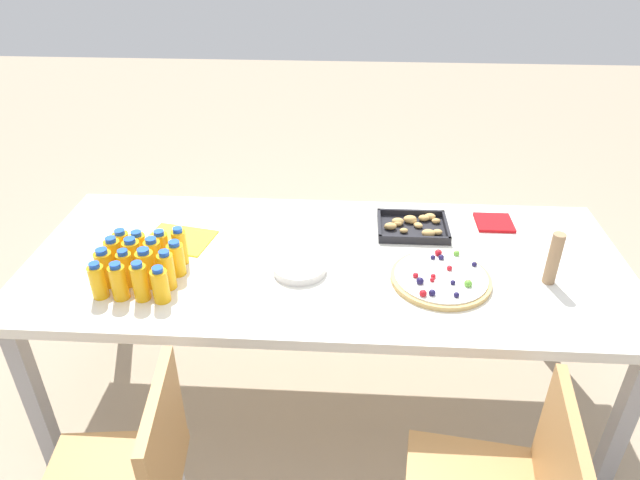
{
  "coord_description": "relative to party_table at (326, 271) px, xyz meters",
  "views": [
    {
      "loc": [
        0.08,
        -1.81,
        1.93
      ],
      "look_at": [
        -0.03,
        0.1,
        0.76
      ],
      "focal_mm": 31.98,
      "sensor_mm": 36.0,
      "label": 1
    }
  ],
  "objects": [
    {
      "name": "fruit_pizza",
      "position": [
        0.42,
        -0.13,
        0.07
      ],
      "size": [
        0.36,
        0.36,
        0.05
      ],
      "color": "tan",
      "rests_on": "party_table"
    },
    {
      "name": "juice_bottle_9",
      "position": [
        -0.69,
        -0.14,
        0.13
      ],
      "size": [
        0.06,
        0.06,
        0.15
      ],
      "color": "#F9AC14",
      "rests_on": "party_table"
    },
    {
      "name": "ground_plane",
      "position": [
        0.0,
        0.0,
        -0.69
      ],
      "size": [
        12.0,
        12.0,
        0.0
      ],
      "primitive_type": "plane",
      "color": "tan"
    },
    {
      "name": "juice_bottle_1",
      "position": [
        -0.69,
        -0.29,
        0.13
      ],
      "size": [
        0.06,
        0.06,
        0.14
      ],
      "color": "#F9AC14",
      "rests_on": "party_table"
    },
    {
      "name": "juice_bottle_3",
      "position": [
        -0.54,
        -0.3,
        0.12
      ],
      "size": [
        0.06,
        0.06,
        0.13
      ],
      "color": "#F8AD14",
      "rests_on": "party_table"
    },
    {
      "name": "juice_bottle_7",
      "position": [
        -0.54,
        -0.22,
        0.13
      ],
      "size": [
        0.05,
        0.05,
        0.15
      ],
      "color": "#FAAD14",
      "rests_on": "party_table"
    },
    {
      "name": "plate_stack",
      "position": [
        -0.09,
        -0.09,
        0.07
      ],
      "size": [
        0.2,
        0.2,
        0.03
      ],
      "color": "silver",
      "rests_on": "party_table"
    },
    {
      "name": "napkin_stack",
      "position": [
        0.69,
        0.3,
        0.07
      ],
      "size": [
        0.15,
        0.15,
        0.01
      ],
      "primitive_type": "cube",
      "color": "red",
      "rests_on": "party_table"
    },
    {
      "name": "paper_folder",
      "position": [
        -0.6,
        0.1,
        0.06
      ],
      "size": [
        0.3,
        0.25,
        0.01
      ],
      "primitive_type": "cube",
      "rotation": [
        0.0,
        0.0,
        -0.2
      ],
      "color": "yellow",
      "rests_on": "party_table"
    },
    {
      "name": "juice_bottle_15",
      "position": [
        -0.54,
        -0.06,
        0.13
      ],
      "size": [
        0.05,
        0.05,
        0.15
      ],
      "color": "#FAAC14",
      "rests_on": "party_table"
    },
    {
      "name": "juice_bottle_0",
      "position": [
        -0.76,
        -0.29,
        0.12
      ],
      "size": [
        0.05,
        0.05,
        0.14
      ],
      "color": "#F8AF14",
      "rests_on": "party_table"
    },
    {
      "name": "juice_bottle_2",
      "position": [
        -0.61,
        -0.29,
        0.13
      ],
      "size": [
        0.05,
        0.05,
        0.15
      ],
      "color": "#F9AC14",
      "rests_on": "party_table"
    },
    {
      "name": "juice_bottle_13",
      "position": [
        -0.69,
        -0.07,
        0.12
      ],
      "size": [
        0.06,
        0.06,
        0.13
      ],
      "color": "#FAAF14",
      "rests_on": "party_table"
    },
    {
      "name": "juice_bottle_6",
      "position": [
        -0.62,
        -0.21,
        0.13
      ],
      "size": [
        0.06,
        0.06,
        0.15
      ],
      "color": "#F9AD14",
      "rests_on": "party_table"
    },
    {
      "name": "snack_tray",
      "position": [
        0.35,
        0.24,
        0.07
      ],
      "size": [
        0.28,
        0.23,
        0.04
      ],
      "color": "black",
      "rests_on": "party_table"
    },
    {
      "name": "party_table",
      "position": [
        0.0,
        0.0,
        0.0
      ],
      "size": [
        2.26,
        0.95,
        0.74
      ],
      "color": "silver",
      "rests_on": "ground_plane"
    },
    {
      "name": "cardboard_tube",
      "position": [
        0.8,
        -0.11,
        0.16
      ],
      "size": [
        0.04,
        0.04,
        0.2
      ],
      "primitive_type": "cylinder",
      "color": "#9E7A56",
      "rests_on": "party_table"
    },
    {
      "name": "juice_bottle_5",
      "position": [
        -0.69,
        -0.21,
        0.13
      ],
      "size": [
        0.05,
        0.05,
        0.14
      ],
      "color": "#FAAD14",
      "rests_on": "party_table"
    },
    {
      "name": "chair_near_left",
      "position": [
        -0.52,
        -0.81,
        -0.18
      ],
      "size": [
        0.44,
        0.44,
        0.83
      ],
      "rotation": [
        0.0,
        0.0,
        1.68
      ],
      "color": "#B7844C",
      "rests_on": "ground_plane"
    },
    {
      "name": "juice_bottle_12",
      "position": [
        -0.76,
        -0.06,
        0.12
      ],
      "size": [
        0.06,
        0.06,
        0.13
      ],
      "color": "#FAAD14",
      "rests_on": "party_table"
    },
    {
      "name": "juice_bottle_8",
      "position": [
        -0.76,
        -0.14,
        0.13
      ],
      "size": [
        0.06,
        0.06,
        0.15
      ],
      "color": "#FAAC14",
      "rests_on": "party_table"
    },
    {
      "name": "juice_bottle_10",
      "position": [
        -0.61,
        -0.14,
        0.13
      ],
      "size": [
        0.06,
        0.06,
        0.15
      ],
      "color": "#F8AD14",
      "rests_on": "party_table"
    },
    {
      "name": "juice_bottle_4",
      "position": [
        -0.76,
        -0.22,
        0.13
      ],
      "size": [
        0.06,
        0.06,
        0.15
      ],
      "color": "#F9AD14",
      "rests_on": "party_table"
    },
    {
      "name": "juice_bottle_11",
      "position": [
        -0.53,
        -0.13,
        0.12
      ],
      "size": [
        0.06,
        0.06,
        0.14
      ],
      "color": "#F9AE14",
      "rests_on": "party_table"
    },
    {
      "name": "juice_bottle_14",
      "position": [
        -0.61,
        -0.07,
        0.12
      ],
      "size": [
        0.06,
        0.06,
        0.14
      ],
      "color": "#F9AB14",
      "rests_on": "party_table"
    }
  ]
}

